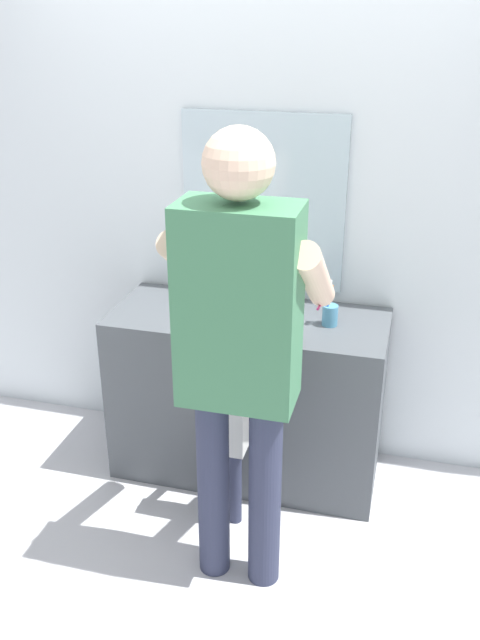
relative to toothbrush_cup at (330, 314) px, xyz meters
The scene contains 8 objects.
ground_plane 1.01m from the toothbrush_cup, 141.12° to the right, with size 14.00×14.00×0.00m, color silver.
back_wall 0.67m from the toothbrush_cup, 139.67° to the left, with size 4.40×0.10×2.70m.
vanity_cabinet 0.60m from the toothbrush_cup, behind, with size 1.28×0.54×0.84m, color #4C5156.
sink_basin 0.37m from the toothbrush_cup, behind, with size 0.35×0.35×0.11m.
faucet 0.42m from the toothbrush_cup, 152.78° to the left, with size 0.18×0.14×0.18m.
toothbrush_cup is the anchor object (origin of this frame).
child_toddler 0.68m from the toothbrush_cup, 132.83° to the right, with size 0.26×0.26×0.83m.
adult_parent 0.75m from the toothbrush_cup, 108.42° to the right, with size 0.56×0.59×1.81m.
Camera 1 is at (0.71, -2.49, 2.14)m, focal length 38.47 mm.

